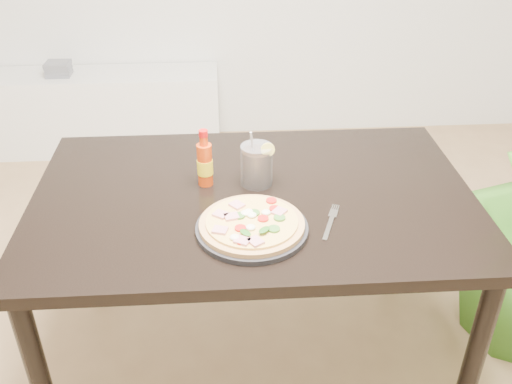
{
  "coord_description": "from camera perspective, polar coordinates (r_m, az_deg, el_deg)",
  "views": [
    {
      "loc": [
        -0.08,
        -1.31,
        1.71
      ],
      "look_at": [
        0.01,
        0.1,
        0.83
      ],
      "focal_mm": 40.0,
      "sensor_mm": 36.0,
      "label": 1
    }
  ],
  "objects": [
    {
      "name": "cola_cup",
      "position": [
        1.84,
        0.07,
        2.63
      ],
      "size": [
        0.11,
        0.1,
        0.19
      ],
      "rotation": [
        0.0,
        0.0,
        -0.25
      ],
      "color": "black",
      "rests_on": "dining_table"
    },
    {
      "name": "plate",
      "position": [
        1.64,
        -0.42,
        -3.68
      ],
      "size": [
        0.32,
        0.32,
        0.02
      ],
      "primitive_type": "cylinder",
      "color": "black",
      "rests_on": "dining_table"
    },
    {
      "name": "pizza",
      "position": [
        1.63,
        -0.44,
        -3.14
      ],
      "size": [
        0.3,
        0.3,
        0.03
      ],
      "color": "tan",
      "rests_on": "plate"
    },
    {
      "name": "dining_table",
      "position": [
        1.86,
        -0.24,
        -2.35
      ],
      "size": [
        1.4,
        0.9,
        0.75
      ],
      "color": "black",
      "rests_on": "ground"
    },
    {
      "name": "cd_stack",
      "position": [
        3.69,
        -19.16,
        11.56
      ],
      "size": [
        0.14,
        0.12,
        0.08
      ],
      "color": "slate",
      "rests_on": "media_console"
    },
    {
      "name": "hot_sauce_bottle",
      "position": [
        1.83,
        -5.14,
        2.87
      ],
      "size": [
        0.06,
        0.06,
        0.19
      ],
      "rotation": [
        0.0,
        0.0,
        0.33
      ],
      "color": "#C73A0B",
      "rests_on": "dining_table"
    },
    {
      "name": "fork",
      "position": [
        1.69,
        7.5,
        -2.87
      ],
      "size": [
        0.08,
        0.18,
        0.0
      ],
      "rotation": [
        0.0,
        0.0,
        -0.36
      ],
      "color": "silver",
      "rests_on": "dining_table"
    },
    {
      "name": "media_console",
      "position": [
        3.75,
        -14.61,
        7.81
      ],
      "size": [
        1.4,
        0.34,
        0.5
      ],
      "primitive_type": "cube",
      "color": "white",
      "rests_on": "ground"
    }
  ]
}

